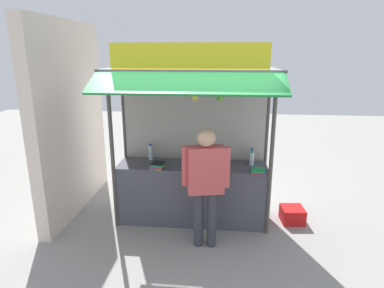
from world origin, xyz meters
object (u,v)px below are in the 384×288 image
(vendor_person, at_px, (206,178))
(banana_bunch_inner_right, at_px, (195,94))
(banana_bunch_rightmost, at_px, (220,95))
(water_bottle_right, at_px, (252,159))
(magazine_stack_rear_center, at_px, (258,171))
(water_bottle_far_left, at_px, (252,156))
(magazine_stack_far_right, at_px, (202,168))
(water_bottle_left, at_px, (151,152))
(magazine_stack_back_left, at_px, (157,165))
(plastic_crate, at_px, (292,215))

(vendor_person, bearing_deg, banana_bunch_inner_right, -74.00)
(vendor_person, bearing_deg, banana_bunch_rightmost, -129.40)
(water_bottle_right, xyz_separation_m, magazine_stack_rear_center, (0.08, -0.30, -0.09))
(banana_bunch_rightmost, height_order, vendor_person, banana_bunch_rightmost)
(banana_bunch_rightmost, xyz_separation_m, vendor_person, (-0.17, -0.33, -1.09))
(magazine_stack_rear_center, distance_m, vendor_person, 0.91)
(water_bottle_far_left, distance_m, magazine_stack_far_right, 0.89)
(water_bottle_right, bearing_deg, banana_bunch_inner_right, -151.10)
(water_bottle_left, bearing_deg, vendor_person, -44.03)
(magazine_stack_back_left, bearing_deg, water_bottle_right, 9.83)
(water_bottle_far_left, relative_size, banana_bunch_rightmost, 0.81)
(water_bottle_left, height_order, magazine_stack_back_left, water_bottle_left)
(water_bottle_far_left, bearing_deg, vendor_person, -126.27)
(banana_bunch_rightmost, xyz_separation_m, plastic_crate, (1.23, 0.50, -2.02))
(vendor_person, relative_size, plastic_crate, 4.88)
(magazine_stack_back_left, relative_size, banana_bunch_inner_right, 0.90)
(magazine_stack_rear_center, xyz_separation_m, magazine_stack_back_left, (-1.55, 0.05, 0.02))
(water_bottle_right, relative_size, vendor_person, 0.14)
(banana_bunch_inner_right, bearing_deg, water_bottle_right, 28.90)
(magazine_stack_back_left, distance_m, plastic_crate, 2.37)
(water_bottle_left, bearing_deg, plastic_crate, -2.84)
(water_bottle_far_left, bearing_deg, water_bottle_left, 179.99)
(water_bottle_right, xyz_separation_m, banana_bunch_inner_right, (-0.86, -0.48, 1.06))
(magazine_stack_rear_center, bearing_deg, water_bottle_right, 104.37)
(water_bottle_left, distance_m, plastic_crate, 2.57)
(banana_bunch_rightmost, relative_size, vendor_person, 0.17)
(water_bottle_left, distance_m, magazine_stack_back_left, 0.45)
(water_bottle_right, distance_m, vendor_person, 1.06)
(water_bottle_far_left, height_order, magazine_stack_far_right, water_bottle_far_left)
(magazine_stack_back_left, xyz_separation_m, banana_bunch_inner_right, (0.61, -0.22, 1.14))
(magazine_stack_rear_center, height_order, banana_bunch_inner_right, banana_bunch_inner_right)
(magazine_stack_rear_center, relative_size, magazine_stack_back_left, 1.01)
(magazine_stack_far_right, bearing_deg, banana_bunch_inner_right, -113.32)
(magazine_stack_rear_center, distance_m, banana_bunch_rightmost, 1.30)
(magazine_stack_far_right, relative_size, vendor_person, 0.17)
(magazine_stack_far_right, relative_size, magazine_stack_back_left, 1.12)
(magazine_stack_far_right, distance_m, banana_bunch_rightmost, 1.18)
(magazine_stack_back_left, bearing_deg, magazine_stack_rear_center, -1.68)
(plastic_crate, bearing_deg, water_bottle_right, -177.83)
(water_bottle_left, relative_size, banana_bunch_rightmost, 0.89)
(water_bottle_far_left, xyz_separation_m, water_bottle_right, (-0.01, -0.14, 0.00))
(magazine_stack_far_right, height_order, plastic_crate, magazine_stack_far_right)
(banana_bunch_inner_right, bearing_deg, magazine_stack_far_right, 66.68)
(water_bottle_far_left, height_order, water_bottle_left, water_bottle_left)
(water_bottle_left, bearing_deg, magazine_stack_far_right, -24.98)
(magazine_stack_rear_center, xyz_separation_m, banana_bunch_inner_right, (-0.94, -0.18, 1.15))
(water_bottle_right, bearing_deg, magazine_stack_rear_center, -75.63)
(water_bottle_far_left, distance_m, plastic_crate, 1.19)
(water_bottle_left, xyz_separation_m, plastic_crate, (2.38, -0.12, -0.97))
(magazine_stack_back_left, relative_size, banana_bunch_rightmost, 0.87)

